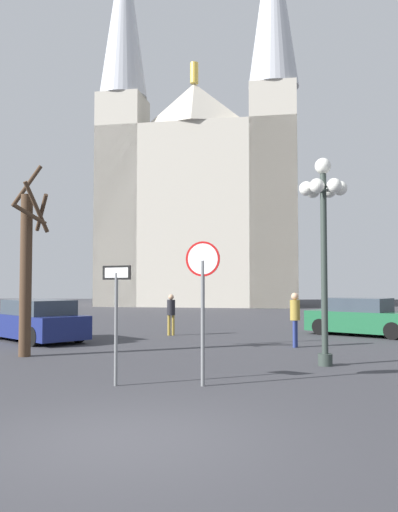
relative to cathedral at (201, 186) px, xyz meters
name	(u,v)px	position (x,y,z in m)	size (l,w,h in m)	color
ground_plane	(122,441)	(1.78, -41.00, -10.94)	(120.00, 120.00, 0.00)	#38383D
cathedral	(201,186)	(0.00, 0.00, 0.00)	(18.46, 12.14, 35.33)	#BCB5A5
stop_sign	(203,286)	(2.61, -37.24, -8.92)	(0.71, 0.19, 2.92)	slate
one_way_arrow_sign	(116,306)	(0.85, -37.34, -9.35)	(0.66, 0.38, 2.43)	slate
street_lamp	(324,216)	(5.50, -34.41, -7.17)	(1.21, 1.10, 5.26)	#2D3833
bare_tree	(27,266)	(-2.67, -33.32, -8.39)	(1.24, 1.33, 5.56)	#473323
parked_car_near_green	(362,318)	(8.19, -26.59, -10.25)	(4.47, 3.87, 1.47)	#1E5B38
parked_car_far_navy	(36,321)	(-3.88, -29.42, -10.25)	(4.60, 4.38, 1.47)	navy
pedestrian_walking	(171,311)	(0.69, -27.12, -9.97)	(0.32, 0.32, 1.62)	olive
pedestrian_standing	(295,314)	(5.16, -30.64, -9.88)	(0.32, 0.32, 1.75)	navy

